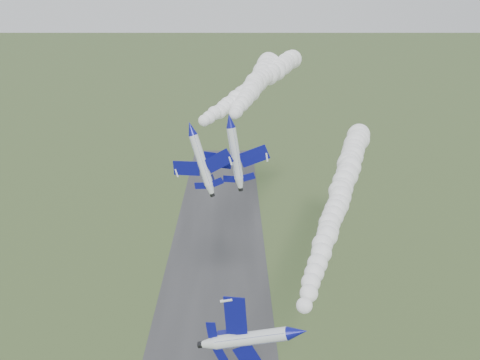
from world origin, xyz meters
name	(u,v)px	position (x,y,z in m)	size (l,w,h in m)	color
runway	(212,336)	(0.00, 30.00, 0.02)	(24.00, 260.00, 0.04)	#303033
jet_lead	(298,333)	(10.56, -10.33, 28.70)	(5.78, 12.02, 9.56)	white
smoke_trail_jet_lead	(341,190)	(22.00, 26.95, 30.40)	(4.87, 72.04, 4.87)	white
jet_pair_left	(191,128)	(-1.96, 19.56, 42.56)	(9.36, 11.32, 3.73)	white
smoke_trail_jet_pair_left	(258,83)	(9.06, 50.96, 44.40)	(4.58, 60.83, 4.58)	white
jet_pair_right	(230,121)	(3.67, 20.53, 43.48)	(9.98, 11.96, 3.15)	white
smoke_trail_jet_pair_right	(256,83)	(8.62, 49.73, 44.56)	(4.94, 53.53, 4.94)	white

